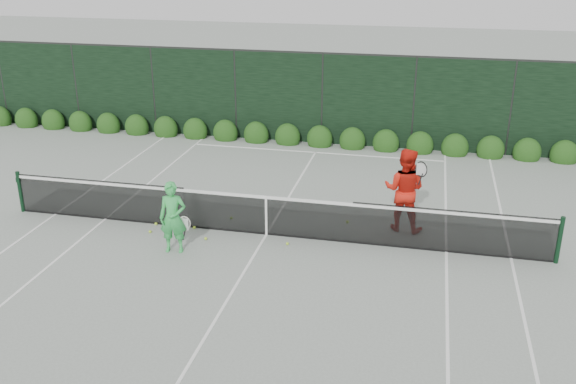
# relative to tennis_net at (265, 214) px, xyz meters

# --- Properties ---
(ground) EXTENTS (80.00, 80.00, 0.00)m
(ground) POSITION_rel_tennis_net_xyz_m (0.02, 0.00, -0.53)
(ground) COLOR gray
(ground) RESTS_ON ground
(tennis_net) EXTENTS (12.90, 0.10, 1.07)m
(tennis_net) POSITION_rel_tennis_net_xyz_m (0.00, 0.00, 0.00)
(tennis_net) COLOR #11331C
(tennis_net) RESTS_ON ground
(player_woman) EXTENTS (0.66, 0.48, 1.62)m
(player_woman) POSITION_rel_tennis_net_xyz_m (-1.75, -1.26, 0.28)
(player_woman) COLOR green
(player_woman) RESTS_ON ground
(player_man) EXTENTS (1.09, 0.92, 2.01)m
(player_man) POSITION_rel_tennis_net_xyz_m (3.10, 1.02, 0.47)
(player_man) COLOR red
(player_man) RESTS_ON ground
(court_lines) EXTENTS (11.03, 23.83, 0.01)m
(court_lines) POSITION_rel_tennis_net_xyz_m (0.02, 0.00, -0.53)
(court_lines) COLOR white
(court_lines) RESTS_ON ground
(windscreen_fence) EXTENTS (32.00, 21.07, 3.06)m
(windscreen_fence) POSITION_rel_tennis_net_xyz_m (0.02, -2.71, 0.98)
(windscreen_fence) COLOR black
(windscreen_fence) RESTS_ON ground
(hedge_row) EXTENTS (31.66, 0.65, 0.94)m
(hedge_row) POSITION_rel_tennis_net_xyz_m (0.02, 7.15, -0.30)
(hedge_row) COLOR #18370F
(hedge_row) RESTS_ON ground
(tennis_balls) EXTENTS (4.59, 1.72, 0.07)m
(tennis_balls) POSITION_rel_tennis_net_xyz_m (-1.01, 0.02, -0.50)
(tennis_balls) COLOR #BCEA34
(tennis_balls) RESTS_ON ground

